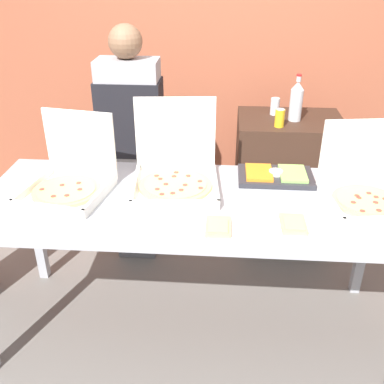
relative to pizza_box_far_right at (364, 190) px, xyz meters
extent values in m
plane|color=slate|center=(-0.90, -0.05, -0.97)|extent=(16.00, 16.00, 0.00)
cube|color=#9E5138|center=(-0.90, 1.65, 0.43)|extent=(10.00, 0.06, 2.80)
cube|color=#A8AAB2|center=(-0.90, -0.05, -0.09)|extent=(2.28, 0.91, 0.02)
cube|color=#A8AAB2|center=(-1.99, 0.36, -0.53)|extent=(0.06, 0.06, 0.87)
cube|color=#A8AAB2|center=(0.19, 0.36, -0.53)|extent=(0.06, 0.06, 0.87)
cube|color=silver|center=(0.01, -0.05, -0.06)|extent=(0.45, 0.45, 0.02)
cube|color=silver|center=(0.03, -0.24, -0.03)|extent=(0.40, 0.07, 0.04)
cube|color=silver|center=(-0.18, -0.08, -0.03)|extent=(0.07, 0.40, 0.04)
cube|color=silver|center=(-0.02, 0.16, 0.14)|extent=(0.40, 0.07, 0.38)
cylinder|color=#DBB26B|center=(0.01, -0.05, -0.04)|extent=(0.35, 0.35, 0.02)
cylinder|color=#EFCC70|center=(0.01, -0.05, -0.03)|extent=(0.31, 0.31, 0.00)
cylinder|color=#C13D2D|center=(0.06, -0.02, -0.03)|extent=(0.03, 0.03, 0.00)
cylinder|color=#C13D2D|center=(0.03, 0.02, -0.03)|extent=(0.03, 0.03, 0.00)
cylinder|color=#C13D2D|center=(-0.04, -0.01, -0.03)|extent=(0.03, 0.03, 0.00)
cylinder|color=#C13D2D|center=(-0.03, -0.03, -0.03)|extent=(0.03, 0.03, 0.00)
cylinder|color=#C13D2D|center=(-0.07, -0.08, -0.03)|extent=(0.03, 0.03, 0.00)
cylinder|color=#C13D2D|center=(-0.05, -0.17, -0.03)|extent=(0.03, 0.03, 0.00)
cylinder|color=#C13D2D|center=(0.03, -0.16, -0.03)|extent=(0.03, 0.03, 0.00)
cylinder|color=#C13D2D|center=(0.04, -0.08, -0.03)|extent=(0.03, 0.03, 0.00)
cube|color=silver|center=(-1.58, -0.05, -0.06)|extent=(0.48, 0.48, 0.02)
cube|color=silver|center=(-1.61, -0.25, -0.03)|extent=(0.41, 0.09, 0.04)
cube|color=silver|center=(-1.78, -0.02, -0.03)|extent=(0.09, 0.41, 0.04)
cube|color=silver|center=(-1.38, -0.09, -0.03)|extent=(0.09, 0.41, 0.04)
cube|color=silver|center=(-1.54, 0.16, 0.14)|extent=(0.41, 0.09, 0.39)
cylinder|color=#DBB26B|center=(-1.58, -0.05, -0.04)|extent=(0.36, 0.36, 0.02)
cylinder|color=#EFCC70|center=(-1.58, -0.05, -0.03)|extent=(0.31, 0.31, 0.00)
cylinder|color=#C13D2D|center=(-1.50, -0.04, -0.03)|extent=(0.03, 0.03, 0.00)
cylinder|color=#C13D2D|center=(-1.53, 0.03, -0.03)|extent=(0.03, 0.03, 0.00)
cylinder|color=#C13D2D|center=(-1.62, 0.00, -0.03)|extent=(0.03, 0.03, 0.00)
cylinder|color=#C13D2D|center=(-1.71, -0.06, -0.03)|extent=(0.03, 0.03, 0.00)
cylinder|color=#C13D2D|center=(-1.62, -0.13, -0.03)|extent=(0.03, 0.03, 0.00)
cylinder|color=#C13D2D|center=(-1.55, -0.12, -0.03)|extent=(0.03, 0.03, 0.00)
cube|color=silver|center=(-1.00, 0.06, -0.06)|extent=(0.50, 0.50, 0.02)
cube|color=silver|center=(-0.98, -0.16, -0.03)|extent=(0.46, 0.06, 0.04)
cube|color=silver|center=(-1.22, 0.04, -0.03)|extent=(0.06, 0.46, 0.04)
cube|color=silver|center=(-0.78, 0.08, -0.03)|extent=(0.06, 0.46, 0.04)
cube|color=silver|center=(-1.02, 0.30, 0.17)|extent=(0.46, 0.06, 0.44)
cylinder|color=#DBB26B|center=(-1.00, 0.06, -0.04)|extent=(0.41, 0.41, 0.02)
cylinder|color=#EFCC70|center=(-1.00, 0.06, -0.03)|extent=(0.35, 0.35, 0.00)
cylinder|color=#C13D2D|center=(-0.94, 0.05, -0.03)|extent=(0.03, 0.03, 0.00)
cylinder|color=#C13D2D|center=(-0.87, 0.10, -0.03)|extent=(0.03, 0.03, 0.00)
cylinder|color=#C13D2D|center=(-0.94, 0.16, -0.03)|extent=(0.03, 0.03, 0.00)
cylinder|color=#C13D2D|center=(-1.01, 0.20, -0.03)|extent=(0.03, 0.03, 0.00)
cylinder|color=#C13D2D|center=(-1.02, 0.15, -0.03)|extent=(0.03, 0.03, 0.00)
cylinder|color=#C13D2D|center=(-1.12, 0.15, -0.03)|extent=(0.03, 0.03, 0.00)
cylinder|color=#C13D2D|center=(-1.09, 0.11, -0.03)|extent=(0.03, 0.03, 0.00)
cylinder|color=#C13D2D|center=(-1.05, 0.05, -0.03)|extent=(0.03, 0.03, 0.00)
cylinder|color=#C13D2D|center=(-1.09, -0.01, -0.03)|extent=(0.03, 0.03, 0.00)
cylinder|color=#C13D2D|center=(-1.06, -0.07, -0.03)|extent=(0.03, 0.03, 0.00)
cylinder|color=#C13D2D|center=(-1.00, -0.05, -0.03)|extent=(0.03, 0.03, 0.00)
cylinder|color=#C13D2D|center=(-0.96, -0.01, -0.03)|extent=(0.03, 0.03, 0.00)
cylinder|color=#C13D2D|center=(-0.86, 0.02, -0.03)|extent=(0.03, 0.03, 0.00)
cylinder|color=white|center=(-0.40, -0.27, -0.07)|extent=(0.24, 0.24, 0.01)
cube|color=#DBB26B|center=(-0.40, -0.27, -0.06)|extent=(0.12, 0.17, 0.02)
cube|color=#EFCC70|center=(-0.40, -0.29, -0.04)|extent=(0.09, 0.12, 0.01)
cylinder|color=white|center=(-0.75, -0.32, -0.07)|extent=(0.24, 0.24, 0.01)
cube|color=#DBB26B|center=(-0.75, -0.32, -0.06)|extent=(0.12, 0.17, 0.02)
cube|color=#EFCC70|center=(-0.75, -0.33, -0.04)|extent=(0.09, 0.12, 0.01)
cube|color=#28282D|center=(-0.43, 0.24, -0.06)|extent=(0.43, 0.27, 0.03)
cube|color=orange|center=(-0.53, 0.24, -0.03)|extent=(0.15, 0.21, 0.02)
cube|color=#8CC65B|center=(-0.34, 0.24, -0.03)|extent=(0.15, 0.21, 0.02)
cylinder|color=white|center=(-0.43, 0.24, -0.03)|extent=(0.08, 0.08, 0.02)
cube|color=#382319|center=(-0.26, 1.02, -0.47)|extent=(0.75, 0.56, 1.00)
cylinder|color=#B7BCC1|center=(-0.24, 0.99, 0.14)|extent=(0.09, 0.09, 0.22)
cone|color=#B7BCC1|center=(-0.24, 0.99, 0.28)|extent=(0.09, 0.09, 0.06)
cylinder|color=#B7BCC1|center=(-0.24, 0.99, 0.33)|extent=(0.03, 0.03, 0.04)
cylinder|color=red|center=(-0.24, 0.99, 0.35)|extent=(0.04, 0.04, 0.01)
cylinder|color=silver|center=(-0.37, 1.11, 0.09)|extent=(0.07, 0.07, 0.12)
cylinder|color=silver|center=(-0.37, 1.11, 0.15)|extent=(0.06, 0.06, 0.00)
cylinder|color=gold|center=(-0.36, 0.85, 0.09)|extent=(0.07, 0.07, 0.12)
cylinder|color=silver|center=(-0.36, 0.85, 0.15)|extent=(0.06, 0.06, 0.00)
cube|color=slate|center=(-1.37, 0.72, -0.57)|extent=(0.28, 0.20, 0.81)
cube|color=#99999E|center=(-1.37, 0.72, 0.17)|extent=(0.40, 0.22, 0.66)
cube|color=black|center=(-1.37, 0.72, 0.11)|extent=(0.42, 0.24, 0.50)
sphere|color=brown|center=(-1.37, 0.72, 0.61)|extent=(0.21, 0.21, 0.21)
camera|label=1|loc=(-0.75, -2.12, 1.10)|focal=42.00mm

